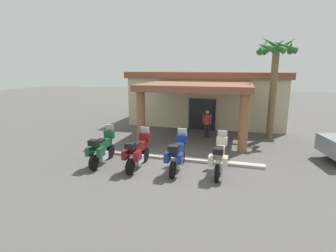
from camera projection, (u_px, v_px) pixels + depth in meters
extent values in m
plane|color=#514F4C|center=(176.00, 164.00, 11.88)|extent=(80.00, 80.00, 0.00)
cube|color=beige|center=(209.00, 99.00, 21.12)|extent=(10.81, 6.57, 3.41)
cube|color=#1E2328|center=(202.00, 114.00, 18.17)|extent=(1.80, 0.12, 2.10)
cube|color=brown|center=(197.00, 86.00, 15.53)|extent=(6.26, 4.87, 0.35)
cylinder|color=brown|center=(141.00, 118.00, 14.71)|extent=(0.46, 0.46, 2.91)
cylinder|color=brown|center=(244.00, 124.00, 13.29)|extent=(0.46, 0.46, 2.91)
cube|color=brown|center=(209.00, 74.00, 20.71)|extent=(11.21, 6.97, 0.44)
cylinder|color=black|center=(110.00, 151.00, 12.59)|extent=(0.17, 0.67, 0.66)
cylinder|color=black|center=(94.00, 163.00, 11.12)|extent=(0.17, 0.67, 0.66)
cube|color=silver|center=(102.00, 156.00, 11.83)|extent=(0.35, 0.58, 0.32)
cube|color=#19512D|center=(103.00, 144.00, 11.86)|extent=(0.36, 1.16, 0.34)
cube|color=black|center=(99.00, 141.00, 11.48)|extent=(0.31, 0.61, 0.10)
cube|color=#19512D|center=(109.00, 134.00, 12.40)|extent=(0.45, 0.26, 0.36)
cube|color=#B2BCC6|center=(110.00, 128.00, 12.41)|extent=(0.41, 0.14, 0.36)
cube|color=#19512D|center=(89.00, 151.00, 11.23)|extent=(0.20, 0.45, 0.36)
cube|color=#19512D|center=(101.00, 152.00, 11.11)|extent=(0.20, 0.45, 0.36)
cube|color=black|center=(93.00, 143.00, 10.99)|extent=(0.38, 0.34, 0.22)
cylinder|color=black|center=(145.00, 155.00, 12.12)|extent=(0.15, 0.66, 0.66)
cylinder|color=black|center=(130.00, 167.00, 10.67)|extent=(0.15, 0.66, 0.66)
cube|color=silver|center=(138.00, 160.00, 11.36)|extent=(0.33, 0.56, 0.32)
cube|color=maroon|center=(139.00, 147.00, 11.39)|extent=(0.32, 1.15, 0.34)
cube|color=black|center=(135.00, 144.00, 11.02)|extent=(0.29, 0.60, 0.10)
cube|color=maroon|center=(144.00, 137.00, 11.92)|extent=(0.44, 0.25, 0.36)
cube|color=#B2BCC6|center=(145.00, 131.00, 11.93)|extent=(0.40, 0.12, 0.36)
cube|color=maroon|center=(126.00, 154.00, 10.79)|extent=(0.19, 0.44, 0.36)
cube|color=maroon|center=(138.00, 156.00, 10.64)|extent=(0.19, 0.44, 0.36)
cube|color=black|center=(130.00, 146.00, 10.53)|extent=(0.36, 0.33, 0.22)
cylinder|color=black|center=(182.00, 157.00, 11.81)|extent=(0.14, 0.66, 0.66)
cylinder|color=black|center=(173.00, 170.00, 10.36)|extent=(0.14, 0.66, 0.66)
cube|color=silver|center=(177.00, 162.00, 11.05)|extent=(0.32, 0.56, 0.32)
cube|color=navy|center=(178.00, 149.00, 11.08)|extent=(0.31, 1.15, 0.34)
cube|color=black|center=(176.00, 146.00, 10.71)|extent=(0.28, 0.60, 0.10)
cube|color=navy|center=(182.00, 139.00, 11.62)|extent=(0.44, 0.24, 0.36)
cube|color=#B2BCC6|center=(182.00, 132.00, 11.63)|extent=(0.40, 0.12, 0.36)
cube|color=navy|center=(167.00, 157.00, 10.47)|extent=(0.18, 0.44, 0.36)
cube|color=navy|center=(180.00, 158.00, 10.33)|extent=(0.18, 0.44, 0.36)
cube|color=black|center=(173.00, 148.00, 10.22)|extent=(0.36, 0.32, 0.22)
cylinder|color=black|center=(221.00, 160.00, 11.47)|extent=(0.14, 0.66, 0.66)
cylinder|color=black|center=(217.00, 173.00, 10.02)|extent=(0.14, 0.66, 0.66)
cube|color=silver|center=(219.00, 165.00, 10.71)|extent=(0.32, 0.56, 0.32)
cube|color=beige|center=(220.00, 152.00, 10.74)|extent=(0.30, 1.15, 0.34)
cube|color=black|center=(219.00, 149.00, 10.37)|extent=(0.28, 0.60, 0.10)
cube|color=beige|center=(222.00, 141.00, 11.27)|extent=(0.44, 0.24, 0.36)
cube|color=#B2BCC6|center=(222.00, 134.00, 11.29)|extent=(0.40, 0.12, 0.36)
cube|color=beige|center=(211.00, 160.00, 10.14)|extent=(0.18, 0.44, 0.36)
cube|color=beige|center=(225.00, 161.00, 9.99)|extent=(0.18, 0.44, 0.36)
cube|color=black|center=(218.00, 151.00, 9.88)|extent=(0.36, 0.32, 0.22)
cylinder|color=black|center=(208.00, 131.00, 16.12)|extent=(0.14, 0.14, 0.84)
cylinder|color=black|center=(205.00, 131.00, 16.17)|extent=(0.14, 0.14, 0.84)
cylinder|color=#B23333|center=(207.00, 119.00, 15.99)|extent=(0.32, 0.32, 0.59)
cylinder|color=#B23333|center=(211.00, 119.00, 15.92)|extent=(0.09, 0.09, 0.56)
cylinder|color=#B23333|center=(203.00, 119.00, 16.05)|extent=(0.09, 0.09, 0.56)
sphere|color=tan|center=(207.00, 112.00, 15.90)|extent=(0.23, 0.23, 0.23)
cylinder|color=black|center=(335.00, 149.00, 12.74)|extent=(0.84, 0.42, 0.80)
cylinder|color=brown|center=(273.00, 95.00, 15.71)|extent=(0.39, 0.39, 5.14)
cone|color=#236028|center=(291.00, 47.00, 14.86)|extent=(0.52, 1.53, 0.76)
cone|color=#236028|center=(284.00, 46.00, 15.53)|extent=(1.37, 1.17, 1.04)
cone|color=#236028|center=(274.00, 46.00, 15.81)|extent=(1.46, 0.52, 1.08)
cone|color=#236028|center=(264.00, 45.00, 15.57)|extent=(0.89, 1.42, 1.15)
cone|color=#236028|center=(266.00, 47.00, 14.88)|extent=(1.20, 1.42, 0.75)
cone|color=#236028|center=(273.00, 44.00, 14.52)|extent=(1.48, 0.79, 1.06)
cone|color=#236028|center=(285.00, 46.00, 14.44)|extent=(1.49, 1.05, 0.78)
cube|color=#ADA89E|center=(167.00, 157.00, 12.56)|extent=(8.73, 0.36, 0.12)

